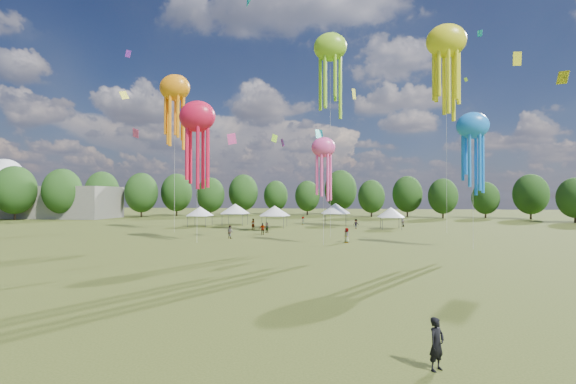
# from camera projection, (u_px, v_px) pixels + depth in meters

# --- Properties ---
(ground) EXTENTS (300.00, 300.00, 0.00)m
(ground) POSITION_uv_depth(u_px,v_px,m) (203.00, 339.00, 14.96)
(ground) COLOR #384416
(ground) RESTS_ON ground
(observer_main) EXTENTS (0.74, 0.72, 1.72)m
(observer_main) POSITION_uv_depth(u_px,v_px,m) (437.00, 344.00, 12.27)
(observer_main) COLOR black
(observer_main) RESTS_ON ground
(spectator_near) EXTENTS (1.08, 1.03, 1.75)m
(spectator_near) POSITION_uv_depth(u_px,v_px,m) (230.00, 232.00, 49.82)
(spectator_near) COLOR gray
(spectator_near) RESTS_ON ground
(spectators_far) EXTENTS (26.58, 28.76, 1.92)m
(spectators_far) POSITION_uv_depth(u_px,v_px,m) (326.00, 225.00, 61.02)
(spectators_far) COLOR gray
(spectators_far) RESTS_ON ground
(festival_tents) EXTENTS (39.02, 11.58, 4.29)m
(festival_tents) POSITION_uv_depth(u_px,v_px,m) (283.00, 210.00, 69.12)
(festival_tents) COLOR #47474C
(festival_tents) RESTS_ON ground
(show_kites) EXTENTS (47.25, 21.52, 32.18)m
(show_kites) POSITION_uv_depth(u_px,v_px,m) (333.00, 88.00, 53.27)
(show_kites) COLOR red
(show_kites) RESTS_ON ground
(small_kites) EXTENTS (79.33, 53.54, 45.32)m
(small_kites) POSITION_uv_depth(u_px,v_px,m) (304.00, 32.00, 55.90)
(small_kites) COLOR red
(small_kites) RESTS_ON ground
(treeline) EXTENTS (201.57, 95.24, 13.43)m
(treeline) POSITION_uv_depth(u_px,v_px,m) (297.00, 192.00, 77.44)
(treeline) COLOR #38281C
(treeline) RESTS_ON ground
(hangar) EXTENTS (40.00, 12.00, 8.00)m
(hangar) POSITION_uv_depth(u_px,v_px,m) (39.00, 202.00, 96.64)
(hangar) COLOR gray
(hangar) RESTS_ON ground
(radome) EXTENTS (9.00, 9.00, 16.00)m
(radome) POSITION_uv_depth(u_px,v_px,m) (5.00, 180.00, 104.94)
(radome) COLOR white
(radome) RESTS_ON ground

